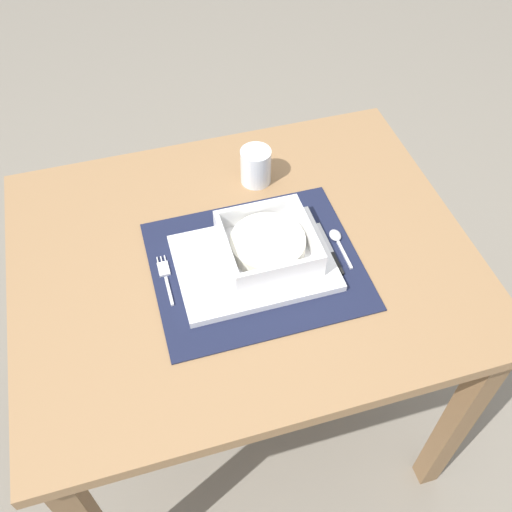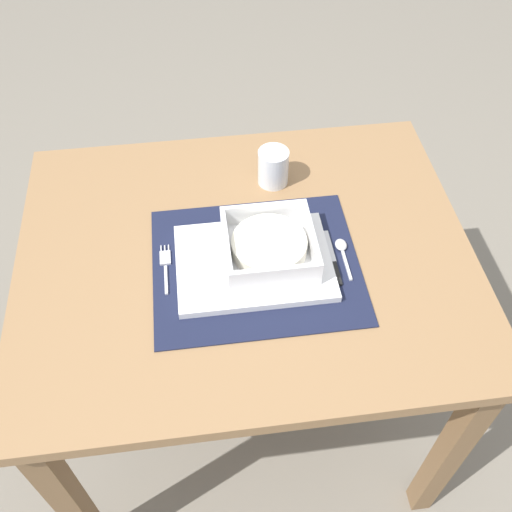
{
  "view_description": "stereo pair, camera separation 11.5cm",
  "coord_description": "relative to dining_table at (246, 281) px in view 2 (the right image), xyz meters",
  "views": [
    {
      "loc": [
        -0.19,
        -0.75,
        1.62
      ],
      "look_at": [
        0.02,
        -0.04,
        0.74
      ],
      "focal_mm": 40.78,
      "sensor_mm": 36.0,
      "label": 1
    },
    {
      "loc": [
        -0.08,
        -0.77,
        1.62
      ],
      "look_at": [
        0.02,
        -0.04,
        0.74
      ],
      "focal_mm": 40.78,
      "sensor_mm": 36.0,
      "label": 2
    }
  ],
  "objects": [
    {
      "name": "ground_plane",
      "position": [
        0.0,
        0.0,
        -0.61
      ],
      "size": [
        6.0,
        6.0,
        0.0
      ],
      "primitive_type": "plane",
      "color": "gray"
    },
    {
      "name": "butter_knife",
      "position": [
        0.17,
        -0.05,
        0.11
      ],
      "size": [
        0.01,
        0.14,
        0.01
      ],
      "rotation": [
        0.0,
        0.0,
        0.08
      ],
      "color": "black",
      "rests_on": "placemat"
    },
    {
      "name": "serving_plate",
      "position": [
        0.01,
        -0.04,
        0.11
      ],
      "size": [
        0.31,
        0.23,
        0.02
      ],
      "primitive_type": "cube",
      "color": "white",
      "rests_on": "placemat"
    },
    {
      "name": "dining_table",
      "position": [
        0.0,
        0.0,
        0.0
      ],
      "size": [
        0.94,
        0.76,
        0.71
      ],
      "color": "#936D47",
      "rests_on": "ground"
    },
    {
      "name": "drinking_glass",
      "position": [
        0.09,
        0.2,
        0.14
      ],
      "size": [
        0.07,
        0.07,
        0.09
      ],
      "color": "white",
      "rests_on": "dining_table"
    },
    {
      "name": "spoon",
      "position": [
        0.2,
        -0.02,
        0.11
      ],
      "size": [
        0.02,
        0.11,
        0.01
      ],
      "rotation": [
        0.0,
        0.0,
        -0.06
      ],
      "color": "silver",
      "rests_on": "placemat"
    },
    {
      "name": "placemat",
      "position": [
        0.02,
        -0.04,
        0.1
      ],
      "size": [
        0.42,
        0.35,
        0.0
      ],
      "primitive_type": "cube",
      "color": "#191E38",
      "rests_on": "dining_table"
    },
    {
      "name": "fork",
      "position": [
        -0.16,
        -0.02,
        0.11
      ],
      "size": [
        0.02,
        0.13,
        0.0
      ],
      "rotation": [
        0.0,
        0.0,
        -0.07
      ],
      "color": "silver",
      "rests_on": "placemat"
    },
    {
      "name": "porridge_bowl",
      "position": [
        0.04,
        -0.03,
        0.14
      ],
      "size": [
        0.18,
        0.18,
        0.06
      ],
      "color": "white",
      "rests_on": "serving_plate"
    }
  ]
}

